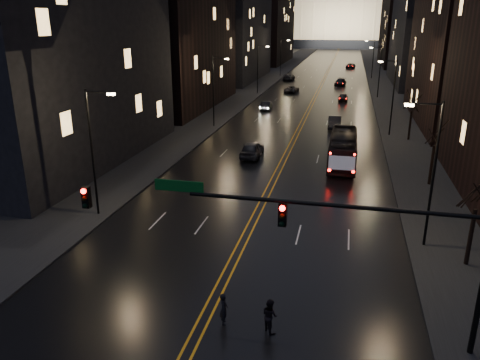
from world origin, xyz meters
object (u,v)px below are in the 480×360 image
Objects in this scene: traffic_signal at (341,231)px; bus at (343,149)px; oncoming_car_a at (252,149)px; receding_car_a at (335,122)px; oncoming_car_b at (266,106)px; pedestrian_b at (270,315)px; pedestrian_a at (224,309)px.

traffic_signal reaches higher than bus.
oncoming_car_a is 17.44m from receding_car_a.
receding_car_a is at bearing 92.03° from traffic_signal.
bus reaches higher than oncoming_car_a.
pedestrian_b is (9.54, -54.01, 0.12)m from oncoming_car_b.
pedestrian_b reaches higher than pedestrian_a.
bus reaches higher than pedestrian_b.
receding_car_a is at bearing -116.75° from oncoming_car_a.
traffic_signal is at bearing 100.24° from oncoming_car_b.
traffic_signal is 6.56m from pedestrian_a.
pedestrian_a is at bearing 43.96° from pedestrian_b.
traffic_signal is 29.12m from oncoming_car_a.
oncoming_car_b is at bearing -34.58° from pedestrian_b.
traffic_signal is 1.62× the size of bus.
receding_car_a is at bearing -22.21° from pedestrian_a.
receding_car_a is 2.98× the size of pedestrian_a.
traffic_signal is 3.61× the size of oncoming_car_a.
receding_car_a is at bearing 94.88° from bus.
pedestrian_a is (-3.41, -43.12, 0.02)m from receding_car_a.
pedestrian_a reaches higher than oncoming_car_b.
oncoming_car_a reaches higher than pedestrian_b.
pedestrian_a is (4.31, -27.48, -0.03)m from oncoming_car_a.
traffic_signal is 3.72× the size of receding_car_a.
traffic_signal is 10.69× the size of pedestrian_b.
traffic_signal is at bearing 108.23° from oncoming_car_a.
oncoming_car_a is at bearing -8.78° from pedestrian_a.
bus is 2.29× the size of receding_car_a.
pedestrian_a is (-4.93, -0.20, -4.32)m from traffic_signal.
pedestrian_b is (-2.80, -0.25, -4.29)m from traffic_signal.
oncoming_car_a reaches higher than receding_car_a.
traffic_signal is at bearing -89.28° from receding_car_a.
oncoming_car_b is 15.31m from receding_car_a.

